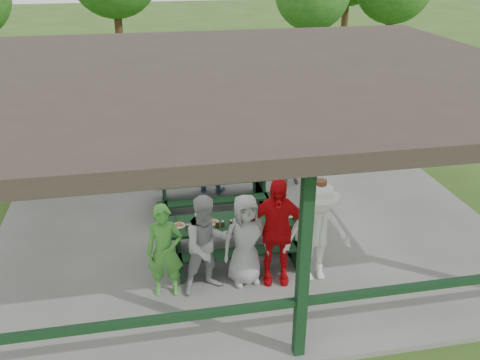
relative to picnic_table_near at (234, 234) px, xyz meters
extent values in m
plane|color=#2D4A17|center=(0.46, 1.20, -0.57)|extent=(90.00, 90.00, 0.00)
cube|color=slate|center=(0.46, 1.20, -0.52)|extent=(10.00, 8.00, 0.10)
cube|color=black|center=(0.46, -2.60, 1.03)|extent=(0.15, 0.15, 3.00)
cube|color=black|center=(-4.34, 5.00, 1.03)|extent=(0.15, 0.15, 3.00)
cube|color=black|center=(0.46, 5.00, 1.03)|extent=(0.15, 0.15, 3.00)
cube|color=black|center=(5.26, 5.00, 1.03)|extent=(0.15, 0.15, 3.00)
cube|color=black|center=(-1.94, -2.60, 0.43)|extent=(4.65, 0.10, 0.10)
cube|color=black|center=(2.86, -2.60, 0.43)|extent=(4.65, 0.10, 0.10)
cube|color=black|center=(-1.94, 5.00, 0.43)|extent=(4.65, 0.10, 0.10)
cube|color=black|center=(2.86, 5.00, 0.43)|extent=(4.65, 0.10, 0.10)
cube|color=black|center=(0.46, -2.60, 2.43)|extent=(9.80, 0.15, 0.20)
cube|color=black|center=(0.46, 5.00, 2.43)|extent=(9.80, 0.15, 0.20)
cube|color=#302723|center=(0.46, 1.20, 2.65)|extent=(10.60, 8.60, 0.24)
cube|color=black|center=(0.00, 0.00, 0.25)|extent=(2.42, 0.75, 0.06)
cube|color=black|center=(0.00, -0.56, -0.04)|extent=(2.42, 0.28, 0.05)
cube|color=black|center=(0.00, 0.55, -0.04)|extent=(2.42, 0.28, 0.05)
cube|color=black|center=(-1.03, 0.00, -0.09)|extent=(0.06, 0.70, 0.75)
cube|color=black|center=(1.03, 0.00, -0.09)|extent=(0.06, 0.70, 0.75)
cube|color=black|center=(-1.03, 0.00, -0.24)|extent=(0.06, 1.39, 0.45)
cube|color=black|center=(1.03, 0.00, -0.24)|extent=(0.06, 1.39, 0.45)
cube|color=black|center=(-0.10, 2.00, 0.25)|extent=(2.48, 0.75, 0.06)
cube|color=black|center=(-0.10, 1.44, -0.04)|extent=(2.48, 0.28, 0.05)
cube|color=black|center=(-0.10, 2.55, -0.04)|extent=(2.48, 0.28, 0.05)
cube|color=black|center=(-1.16, 2.00, -0.09)|extent=(0.06, 0.70, 0.75)
cube|color=black|center=(0.96, 2.00, -0.09)|extent=(0.06, 0.70, 0.75)
cube|color=black|center=(-1.16, 2.00, -0.24)|extent=(0.06, 1.39, 0.45)
cube|color=black|center=(0.96, 2.00, -0.24)|extent=(0.06, 1.39, 0.45)
cylinder|color=white|center=(-0.99, 0.00, 0.29)|extent=(0.22, 0.22, 0.01)
torus|color=#966235|center=(-1.03, -0.02, 0.31)|extent=(0.10, 0.10, 0.03)
torus|color=#966235|center=(-0.95, -0.02, 0.31)|extent=(0.10, 0.10, 0.03)
torus|color=#966235|center=(-0.99, 0.04, 0.31)|extent=(0.10, 0.10, 0.03)
cylinder|color=white|center=(-0.38, 0.00, 0.29)|extent=(0.22, 0.22, 0.01)
torus|color=#966235|center=(-0.42, -0.02, 0.31)|extent=(0.10, 0.10, 0.03)
torus|color=#966235|center=(-0.34, -0.02, 0.31)|extent=(0.10, 0.10, 0.03)
torus|color=#966235|center=(-0.38, 0.04, 0.31)|extent=(0.10, 0.10, 0.03)
cylinder|color=white|center=(0.35, 0.00, 0.29)|extent=(0.22, 0.22, 0.01)
torus|color=#966235|center=(0.31, -0.02, 0.31)|extent=(0.10, 0.10, 0.03)
torus|color=#966235|center=(0.39, -0.02, 0.31)|extent=(0.10, 0.10, 0.03)
torus|color=#966235|center=(0.35, 0.04, 0.31)|extent=(0.10, 0.10, 0.03)
cylinder|color=white|center=(1.02, 0.00, 0.29)|extent=(0.22, 0.22, 0.01)
torus|color=#966235|center=(0.98, -0.02, 0.31)|extent=(0.10, 0.10, 0.03)
torus|color=#966235|center=(1.06, -0.02, 0.31)|extent=(0.10, 0.10, 0.03)
torus|color=#966235|center=(1.02, 0.04, 0.31)|extent=(0.10, 0.10, 0.03)
cylinder|color=#381E0F|center=(-0.85, -0.18, 0.33)|extent=(0.06, 0.06, 0.10)
cylinder|color=#381E0F|center=(-0.34, -0.18, 0.33)|extent=(0.06, 0.06, 0.10)
cylinder|color=#381E0F|center=(-0.33, -0.18, 0.33)|extent=(0.06, 0.06, 0.10)
cylinder|color=#381E0F|center=(-0.23, -0.18, 0.33)|extent=(0.06, 0.06, 0.10)
cylinder|color=#381E0F|center=(-0.08, -0.18, 0.33)|extent=(0.06, 0.06, 0.10)
cylinder|color=#381E0F|center=(1.08, -0.18, 0.33)|extent=(0.06, 0.06, 0.10)
cone|color=white|center=(-0.64, 0.20, 0.33)|extent=(0.09, 0.09, 0.10)
cone|color=white|center=(0.53, 0.20, 0.33)|extent=(0.09, 0.09, 0.10)
cone|color=white|center=(0.78, 0.20, 0.33)|extent=(0.09, 0.09, 0.10)
imported|color=#439535|center=(-1.29, -0.88, 0.35)|extent=(0.63, 0.44, 1.63)
imported|color=#9C9D9F|center=(-0.60, -0.90, 0.40)|extent=(0.99, 0.86, 1.74)
imported|color=#969699|center=(0.05, -0.78, 0.34)|extent=(0.85, 0.60, 1.63)
imported|color=red|center=(0.55, -0.85, 0.50)|extent=(1.19, 0.65, 1.93)
imported|color=silver|center=(1.25, -0.92, 0.44)|extent=(1.21, 0.74, 1.81)
cylinder|color=#51301C|center=(1.25, -0.92, 1.28)|extent=(0.34, 0.34, 0.02)
cylinder|color=#51301C|center=(1.25, -0.92, 1.34)|extent=(0.20, 0.20, 0.11)
imported|color=#7F99C5|center=(-0.03, 2.80, 0.32)|extent=(1.53, 0.98, 1.58)
imported|color=#3E68A2|center=(-1.42, 3.28, 0.47)|extent=(0.76, 0.57, 1.89)
imported|color=gray|center=(1.76, 2.84, 0.25)|extent=(0.82, 0.71, 1.45)
imported|color=silver|center=(3.76, 9.28, 0.20)|extent=(6.09, 4.27, 1.54)
cube|color=navy|center=(-1.47, 8.80, 0.26)|extent=(3.00, 1.66, 0.12)
cube|color=navy|center=(-1.42, 8.08, 0.52)|extent=(2.90, 0.28, 0.41)
cube|color=navy|center=(-1.53, 9.52, 0.52)|extent=(2.90, 0.28, 0.41)
cube|color=navy|center=(-2.92, 8.69, 0.52)|extent=(0.17, 1.45, 0.41)
cube|color=navy|center=(-0.03, 8.91, 0.52)|extent=(0.17, 1.45, 0.41)
cylinder|color=black|center=(-2.35, 7.95, -0.18)|extent=(0.80, 0.24, 0.79)
cylinder|color=yellow|center=(-2.35, 7.95, -0.18)|extent=(0.31, 0.25, 0.29)
cylinder|color=black|center=(-2.46, 9.51, -0.18)|extent=(0.80, 0.24, 0.79)
cylinder|color=yellow|center=(-2.46, 9.51, -0.18)|extent=(0.31, 0.25, 0.29)
cylinder|color=black|center=(-0.49, 8.09, -0.18)|extent=(0.80, 0.24, 0.79)
cylinder|color=yellow|center=(-0.49, 8.09, -0.18)|extent=(0.31, 0.25, 0.29)
cylinder|color=black|center=(-0.60, 9.64, -0.18)|extent=(0.80, 0.24, 0.79)
cylinder|color=yellow|center=(-0.60, 9.64, -0.18)|extent=(0.31, 0.25, 0.29)
cube|color=navy|center=(0.49, 8.95, 0.16)|extent=(1.04, 0.16, 0.08)
cone|color=#F2590C|center=(-2.97, 8.69, 0.62)|extent=(0.05, 0.42, 0.41)
cylinder|color=#352115|center=(-2.33, 16.63, 0.99)|extent=(0.36, 0.36, 3.12)
cylinder|color=#352115|center=(6.01, 14.24, 0.70)|extent=(0.36, 0.36, 2.54)
cylinder|color=#352115|center=(10.02, 14.80, 0.78)|extent=(0.36, 0.36, 2.69)
cylinder|color=#352115|center=(9.53, 19.07, 1.01)|extent=(0.36, 0.36, 3.17)
camera|label=1|loc=(-1.39, -7.85, 4.84)|focal=38.00mm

